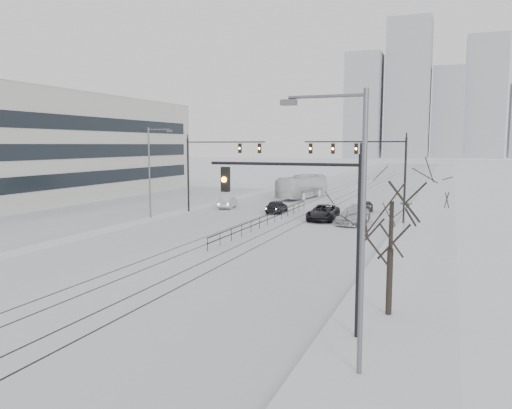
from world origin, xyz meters
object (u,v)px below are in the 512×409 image
sedan_nb_far (364,207)px  traffic_mast_near (317,219)px  box_truck (302,187)px  sedan_nb_right (354,216)px  bare_tree (392,214)px  sedan_nb_front (323,213)px  sedan_sb_outer (228,202)px  sedan_sb_inner (277,207)px

sedan_nb_far → traffic_mast_near: bearing=-82.2°
sedan_nb_far → box_truck: size_ratio=0.33×
sedan_nb_right → box_truck: (-10.68, 19.78, 0.79)m
traffic_mast_near → bare_tree: bearing=51.2°
sedan_nb_front → sedan_nb_far: sedan_nb_front is taller
bare_tree → sedan_nb_front: bearing=109.6°
box_truck → sedan_nb_right: bearing=127.2°
traffic_mast_near → sedan_nb_front: (-6.83, 28.90, -3.81)m
sedan_sb_outer → sedan_nb_front: (12.51, -5.04, 0.06)m
bare_tree → sedan_nb_far: size_ratio=1.63×
traffic_mast_near → bare_tree: (2.41, 3.00, -0.07)m
bare_tree → sedan_nb_front: 27.75m
sedan_nb_front → box_truck: box_truck is taller
sedan_sb_inner → box_truck: bearing=-87.1°
traffic_mast_near → bare_tree: traffic_mast_near is taller
bare_tree → sedan_sb_inner: bearing=117.4°
sedan_nb_front → sedan_nb_right: 3.39m
traffic_mast_near → bare_tree: size_ratio=1.15×
sedan_nb_front → sedan_nb_right: size_ratio=1.00×
sedan_sb_outer → traffic_mast_near: bearing=110.0°
sedan_nb_right → sedan_nb_far: bearing=98.6°
traffic_mast_near → sedan_sb_inner: bearing=111.6°
traffic_mast_near → sedan_nb_right: traffic_mast_near is taller
traffic_mast_near → box_truck: size_ratio=0.62×
bare_tree → sedan_nb_right: size_ratio=1.13×
bare_tree → sedan_sb_outer: bare_tree is taller
sedan_nb_front → sedan_nb_right: (3.18, -1.19, 0.03)m
traffic_mast_near → sedan_nb_far: traffic_mast_near is taller
sedan_sb_inner → sedan_nb_front: 6.84m
sedan_sb_outer → sedan_nb_front: size_ratio=0.77×
bare_tree → box_truck: (-16.75, 44.49, -2.91)m
bare_tree → box_truck: bare_tree is taller
sedan_sb_outer → box_truck: box_truck is taller
sedan_sb_inner → sedan_nb_far: size_ratio=1.08×
sedan_sb_inner → sedan_nb_front: size_ratio=0.76×
traffic_mast_near → sedan_nb_right: size_ratio=1.30×
sedan_sb_outer → sedan_nb_far: 15.44m
traffic_mast_near → box_truck: bearing=106.8°
sedan_sb_inner → sedan_nb_far: (8.76, 3.65, -0.05)m
traffic_mast_near → sedan_sb_outer: size_ratio=1.68×
sedan_sb_outer → box_truck: (5.00, 13.55, 0.89)m
sedan_nb_right → box_truck: box_truck is taller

